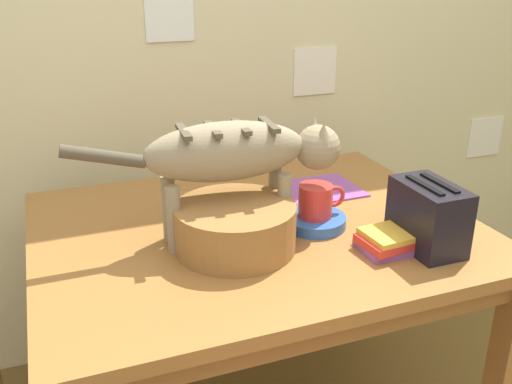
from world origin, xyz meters
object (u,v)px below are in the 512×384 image
Objects in this scene: dining_table at (256,254)px; book_stack at (393,240)px; wicker_basket at (235,226)px; toaster at (428,216)px; cat at (239,155)px; saucer_bowl at (315,221)px; magazine at (320,189)px; coffee_mug at (317,201)px.

book_stack is at bearing -43.26° from dining_table.
toaster reaches higher than wicker_basket.
toaster is (0.46, -0.16, 0.02)m from wicker_basket.
cat is 0.30m from saucer_bowl.
book_stack reaches higher than dining_table.
dining_table is 0.34m from magazine.
saucer_bowl is at bearing 180.00° from coffee_mug.
book_stack is at bearing -58.44° from coffee_mug.
toaster is at bearing -19.81° from wicker_basket.
saucer_bowl is 0.27m from magazine.
coffee_mug is 0.25m from wicker_basket.
coffee_mug is at bearing -0.00° from saucer_bowl.
wicker_basket is at bearing 160.19° from toaster.
book_stack is at bearing -57.73° from saucer_bowl.
saucer_bowl is 0.23m from book_stack.
coffee_mug reaches higher than saucer_bowl.
cat is at bearing 176.09° from saucer_bowl.
book_stack reaches higher than saucer_bowl.
coffee_mug reaches higher than book_stack.
book_stack is (0.12, -0.20, 0.01)m from saucer_bowl.
dining_table is 0.39m from book_stack.
cat is at bearing 148.02° from book_stack.
coffee_mug is 0.56× the size of magazine.
cat is 0.47m from magazine.
wicker_basket is (-0.10, -0.11, 0.15)m from dining_table.
toaster is (0.08, -0.44, 0.08)m from magazine.
saucer_bowl is 0.96× the size of book_stack.
wicker_basket is at bearing -132.01° from dining_table.
coffee_mug is 0.28m from magazine.
coffee_mug is (0.22, -0.01, -0.15)m from cat.
magazine is (0.13, 0.23, -0.07)m from coffee_mug.
coffee_mug is at bearing 10.47° from wicker_basket.
dining_table is at bearing 47.99° from wicker_basket.
magazine is at bearing 88.59° from book_stack.
dining_table is 4.89× the size of magazine.
coffee_mug is 0.68× the size of toaster.
cat reaches higher than magazine.
book_stack is at bearing 169.67° from toaster.
dining_table is at bearing 157.59° from saucer_bowl.
wicker_basket is (-0.37, 0.15, 0.04)m from book_stack.
dining_table is 1.70× the size of cat.
dining_table is 6.64× the size of book_stack.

